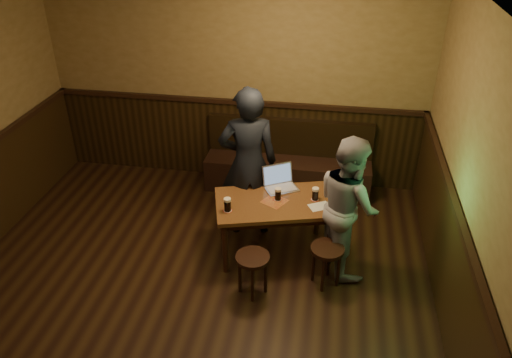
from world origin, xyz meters
The scene contains 12 objects.
room centered at (0.00, 0.22, 1.20)m, with size 5.04×6.04×2.84m.
bench centered at (0.75, 2.75, 0.31)m, with size 2.20×0.50×0.95m.
pub_table centered at (0.75, 1.34, 0.59)m, with size 1.41×1.03×0.68m.
stool_left centered at (0.63, 0.65, 0.37)m, with size 0.39×0.39×0.46m.
stool_right centered at (1.35, 0.91, 0.37)m, with size 0.40×0.40×0.47m.
pint_left centered at (0.29, 1.08, 0.75)m, with size 0.10×0.10×0.15m.
pint_mid centered at (0.78, 1.38, 0.75)m, with size 0.09×0.09×0.14m.
pint_right centered at (1.18, 1.45, 0.75)m, with size 0.09×0.09×0.15m.
laptop centered at (0.77, 1.64, 0.74)m, with size 0.44×0.42×0.25m.
menu centered at (1.24, 1.32, 0.68)m, with size 0.22×0.15×0.00m, color silver.
person_suit centered at (0.40, 1.72, 0.91)m, with size 0.66×0.43×1.82m, color black.
person_grey centered at (1.53, 1.25, 0.77)m, with size 0.75×0.58×1.54m, color gray.
Camera 1 is at (1.30, -3.12, 3.62)m, focal length 35.00 mm.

